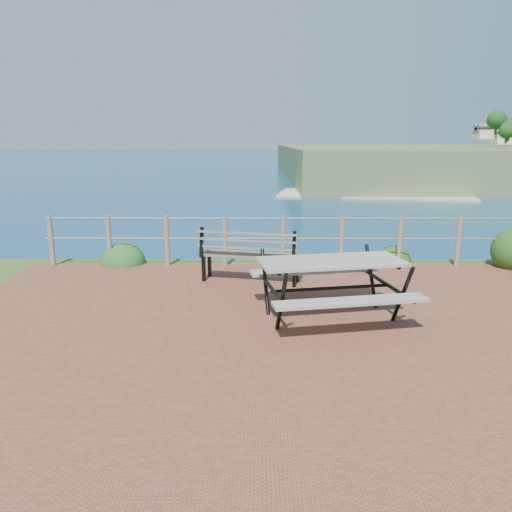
{
  "coord_description": "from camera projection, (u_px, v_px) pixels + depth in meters",
  "views": [
    {
      "loc": [
        -0.45,
        -6.3,
        2.46
      ],
      "look_at": [
        -0.52,
        1.05,
        0.75
      ],
      "focal_mm": 35.0,
      "sensor_mm": 36.0,
      "label": 1
    }
  ],
  "objects": [
    {
      "name": "shrub_lip_west",
      "position": [
        124.0,
        261.0,
        10.37
      ],
      "size": [
        0.87,
        0.87,
        0.65
      ],
      "primitive_type": "ellipsoid",
      "color": "#1F5321",
      "rests_on": "ground"
    },
    {
      "name": "shrub_lip_east",
      "position": [
        391.0,
        263.0,
        10.28
      ],
      "size": [
        0.73,
        0.73,
        0.45
      ],
      "primitive_type": "ellipsoid",
      "color": "#1E4515",
      "rests_on": "ground"
    },
    {
      "name": "safety_railing",
      "position": [
        283.0,
        238.0,
        9.82
      ],
      "size": [
        9.4,
        0.1,
        1.0
      ],
      "color": "#6B5B4C",
      "rests_on": "ground"
    },
    {
      "name": "ocean",
      "position": [
        262.0,
        147.0,
        201.5
      ],
      "size": [
        1200.0,
        1200.0,
        0.0
      ],
      "primitive_type": "plane",
      "color": "#155E80",
      "rests_on": "ground"
    },
    {
      "name": "picnic_table",
      "position": [
        331.0,
        282.0,
        6.93
      ],
      "size": [
        2.1,
        1.69,
        0.83
      ],
      "rotation": [
        0.0,
        0.0,
        0.2
      ],
      "color": "gray",
      "rests_on": "ground"
    },
    {
      "name": "ground",
      "position": [
        294.0,
        328.0,
        6.69
      ],
      "size": [
        10.0,
        7.0,
        0.12
      ],
      "primitive_type": "cube",
      "color": "brown",
      "rests_on": "ground"
    },
    {
      "name": "park_bench",
      "position": [
        250.0,
        247.0,
        8.69
      ],
      "size": [
        1.8,
        0.81,
        0.99
      ],
      "rotation": [
        0.0,
        0.0,
        -0.22
      ],
      "color": "brown",
      "rests_on": "ground"
    }
  ]
}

